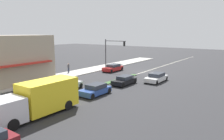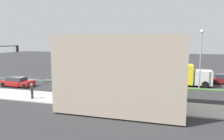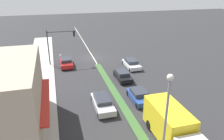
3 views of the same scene
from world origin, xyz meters
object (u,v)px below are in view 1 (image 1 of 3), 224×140
object	(u,v)px
traffic_signal_main	(112,49)
coupe_blue	(95,90)
sedan_silver	(65,85)
warning_aframe_sign	(121,66)
delivery_truck	(40,98)
van_white	(156,78)
pedestrian	(68,68)
hatchback_red	(113,68)
suv_black	(124,80)

from	to	relation	value
traffic_signal_main	coupe_blue	xyz separation A→B (m)	(-8.32, 14.75, -3.30)
traffic_signal_main	sedan_silver	distance (m)	16.06
warning_aframe_sign	delivery_truck	distance (m)	25.97
warning_aframe_sign	delivery_truck	xyz separation A→B (m)	(-7.93, 24.71, 1.04)
delivery_truck	van_white	world-z (taller)	delivery_truck
pedestrian	hatchback_red	bearing A→B (deg)	-130.20
warning_aframe_sign	delivery_truck	bearing A→B (deg)	107.79
coupe_blue	suv_black	distance (m)	6.13
delivery_truck	sedan_silver	size ratio (longest dim) A/B	1.69
pedestrian	suv_black	xyz separation A→B (m)	(-12.34, 1.38, -0.39)
delivery_truck	pedestrian	bearing A→B (deg)	-50.29
suv_black	hatchback_red	bearing A→B (deg)	-46.03
traffic_signal_main	suv_black	size ratio (longest dim) A/B	1.43
traffic_signal_main	pedestrian	bearing A→B (deg)	60.99
delivery_truck	suv_black	world-z (taller)	delivery_truck
pedestrian	coupe_blue	size ratio (longest dim) A/B	0.42
traffic_signal_main	sedan_silver	xyz separation A→B (m)	(-3.92, 15.21, -3.30)
warning_aframe_sign	van_white	world-z (taller)	van_white
coupe_blue	suv_black	size ratio (longest dim) A/B	0.97
traffic_signal_main	suv_black	distance (m)	12.44
warning_aframe_sign	hatchback_red	xyz separation A→B (m)	(-0.73, 3.76, 0.19)
suv_black	warning_aframe_sign	bearing A→B (deg)	-54.77
hatchback_red	suv_black	size ratio (longest dim) A/B	1.07
delivery_truck	sedan_silver	bearing A→B (deg)	-57.42
traffic_signal_main	warning_aframe_sign	bearing A→B (deg)	-98.66
warning_aframe_sign	van_white	bearing A→B (deg)	146.59
sedan_silver	pedestrian	bearing A→B (deg)	-45.12
pedestrian	traffic_signal_main	bearing A→B (deg)	-119.01
coupe_blue	delivery_truck	bearing A→B (deg)	90.00
pedestrian	warning_aframe_sign	size ratio (longest dim) A/B	1.92
van_white	hatchback_red	bearing A→B (deg)	-18.33
traffic_signal_main	warning_aframe_sign	distance (m)	4.36
warning_aframe_sign	hatchback_red	size ratio (longest dim) A/B	0.20
warning_aframe_sign	suv_black	world-z (taller)	suv_black
delivery_truck	coupe_blue	size ratio (longest dim) A/B	1.97
traffic_signal_main	delivery_truck	distance (m)	23.74
hatchback_red	van_white	xyz separation A→B (m)	(-10.00, 3.31, -0.02)
pedestrian	sedan_silver	size ratio (longest dim) A/B	0.36
traffic_signal_main	delivery_truck	world-z (taller)	traffic_signal_main
van_white	suv_black	bearing A→B (deg)	56.00
sedan_silver	suv_black	distance (m)	7.93
pedestrian	coupe_blue	world-z (taller)	pedestrian
pedestrian	van_white	size ratio (longest dim) A/B	0.38
warning_aframe_sign	traffic_signal_main	bearing A→B (deg)	81.34
van_white	suv_black	size ratio (longest dim) A/B	1.10
delivery_truck	suv_black	xyz separation A→B (m)	(0.00, -13.48, -0.89)
delivery_truck	hatchback_red	world-z (taller)	delivery_truck
warning_aframe_sign	delivery_truck	size ratio (longest dim) A/B	0.11
traffic_signal_main	suv_black	world-z (taller)	traffic_signal_main
hatchback_red	pedestrian	bearing A→B (deg)	49.80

